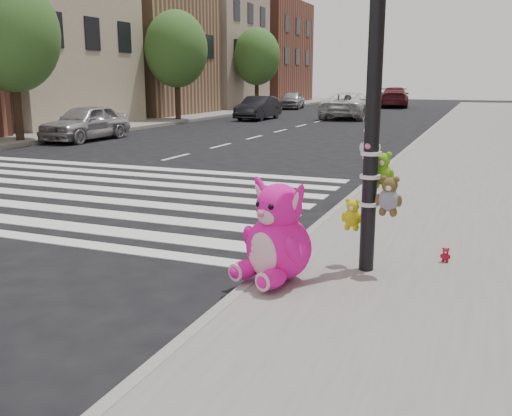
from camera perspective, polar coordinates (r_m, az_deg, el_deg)
The scene contains 19 objects.
ground at distance 6.07m, azimuth -18.07°, elevation -9.26°, with size 120.00×120.00×0.00m, color black.
sidewalk_far at distance 29.82m, azimuth -13.58°, elevation 8.37°, with size 6.00×80.00×0.14m, color slate.
curb_edge at distance 14.58m, azimuth 13.15°, elevation 4.04°, with size 0.12×80.00×0.15m, color gray.
crosswalk at distance 12.72m, azimuth -18.79°, elevation 2.14°, with size 11.00×6.00×0.01m, color silver, non-canonical shape.
bld_far_b at distance 28.84m, azimuth -21.24°, elevation 18.56°, with size 6.00×8.00×11.00m, color #B9AA8E.
bld_far_c at distance 35.89m, azimuth -10.91°, elevation 15.48°, with size 6.00×8.00×8.00m, color #936B4E.
bld_far_d at distance 43.80m, azimuth -4.36°, elevation 16.46°, with size 6.00×8.00×10.00m, color gray.
bld_far_e at distance 53.85m, azimuth 1.00°, elevation 15.28°, with size 6.00×10.00×9.00m, color brown.
signal_pole at distance 6.19m, azimuth 11.81°, elevation 8.45°, with size 0.69×0.50×4.00m.
tree_far_a at distance 21.38m, azimuth -23.32°, elevation 15.68°, with size 3.20×3.20×5.44m.
tree_far_b at distance 30.23m, azimuth -7.99°, elevation 15.44°, with size 3.20×3.20×5.44m.
tree_far_c at distance 40.16m, azimuth 0.08°, elevation 14.89°, with size 3.20×3.20×5.44m.
pink_bunny at distance 5.93m, azimuth 2.05°, elevation -3.14°, with size 0.92×0.99×1.09m.
red_teddy at distance 6.96m, azimuth 18.42°, elevation -4.46°, with size 0.12×0.08×0.17m, color #AF1124, non-canonical shape.
car_silver_far at distance 21.80m, azimuth -16.66°, elevation 8.19°, with size 1.53×3.81×1.30m, color #B5B4B9.
car_dark_far at distance 31.56m, azimuth 0.23°, elevation 9.98°, with size 1.35×3.86×1.27m, color black.
car_white_near at distance 32.87m, azimuth 9.34°, elevation 10.09°, with size 2.41×5.22×1.45m, color silver.
car_maroon_near at distance 46.27m, azimuth 13.66°, elevation 10.71°, with size 2.17×5.33×1.55m, color #5A1920.
car_silver_deep at distance 42.97m, azimuth 3.61°, elevation 10.74°, with size 1.53×3.81×1.30m, color #9D9DA2.
Camera 1 is at (3.71, -4.26, 2.22)m, focal length 40.00 mm.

